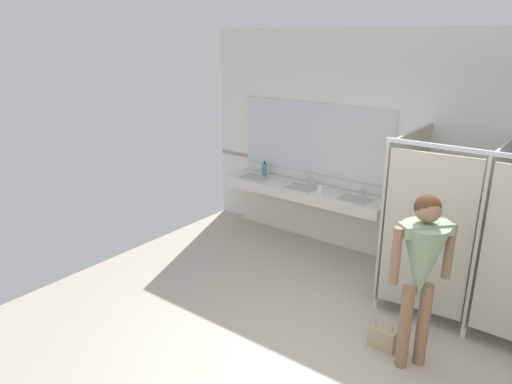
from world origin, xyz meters
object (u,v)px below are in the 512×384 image
object	(u,v)px
handbag	(383,337)
paper_cup	(320,189)
person_standing	(422,262)
soap_dispenser	(265,169)

from	to	relation	value
handbag	paper_cup	xyz separation A→B (m)	(-1.64, 1.58, 0.77)
paper_cup	person_standing	bearing A→B (deg)	-40.33
soap_dispenser	paper_cup	size ratio (longest dim) A/B	2.03
soap_dispenser	handbag	bearing A→B (deg)	-33.33
handbag	soap_dispenser	bearing A→B (deg)	146.67
person_standing	soap_dispenser	distance (m)	3.59
person_standing	handbag	bearing A→B (deg)	167.27
soap_dispenser	paper_cup	xyz separation A→B (m)	(1.12, -0.24, -0.04)
person_standing	paper_cup	xyz separation A→B (m)	(-1.94, 1.65, -0.16)
soap_dispenser	person_standing	bearing A→B (deg)	-31.62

